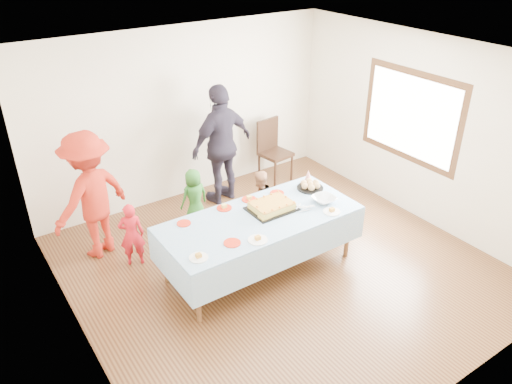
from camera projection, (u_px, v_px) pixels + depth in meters
ground at (279, 266)px, 6.55m from camera, size 5.00×5.00×0.00m
room_walls at (286, 140)px, 5.73m from camera, size 5.04×5.04×2.72m
party_table at (260, 221)px, 6.16m from camera, size 2.50×1.10×0.78m
birthday_cake at (272, 206)px, 6.27m from camera, size 0.58×0.45×0.10m
rolls_tray at (310, 186)px, 6.76m from camera, size 0.36×0.36×0.11m
punch_bowl at (324, 199)px, 6.44m from camera, size 0.30×0.30×0.07m
party_hat at (308, 176)px, 6.92m from camera, size 0.11×0.11×0.18m
fork_pile at (304, 208)px, 6.27m from camera, size 0.24×0.18×0.07m
plate_red_far_a at (184, 223)px, 5.99m from camera, size 0.17×0.17×0.01m
plate_red_far_b at (224, 208)px, 6.31m from camera, size 0.20×0.20×0.01m
plate_red_far_c at (249, 199)px, 6.51m from camera, size 0.20×0.20×0.01m
plate_red_far_d at (277, 193)px, 6.66m from camera, size 0.19×0.19×0.01m
plate_red_near at (232, 243)px, 5.63m from camera, size 0.20×0.20×0.01m
plate_white_left at (199, 258)px, 5.38m from camera, size 0.21×0.21×0.01m
plate_white_mid at (258, 240)px, 5.68m from camera, size 0.23×0.23×0.01m
plate_white_right at (332, 212)px, 6.23m from camera, size 0.22×0.22×0.01m
dining_chair at (272, 147)px, 8.49m from camera, size 0.52×0.52×1.07m
toddler_left at (132, 234)px, 6.40m from camera, size 0.38×0.32×0.89m
toddler_mid at (194, 197)px, 7.28m from camera, size 0.44×0.30×0.87m
toddler_right at (259, 201)px, 7.13m from camera, size 0.52×0.44×0.92m
adult_left at (91, 196)px, 6.42m from camera, size 1.29×1.03×1.75m
adult_right at (222, 145)px, 7.68m from camera, size 1.18×0.65×1.90m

